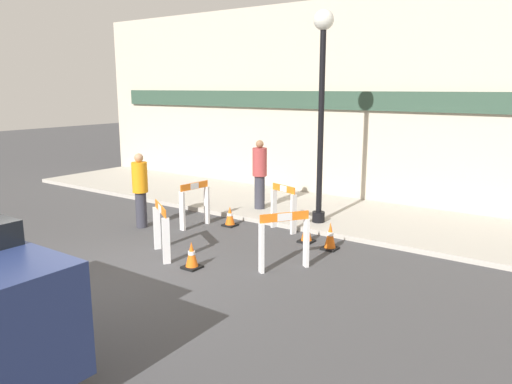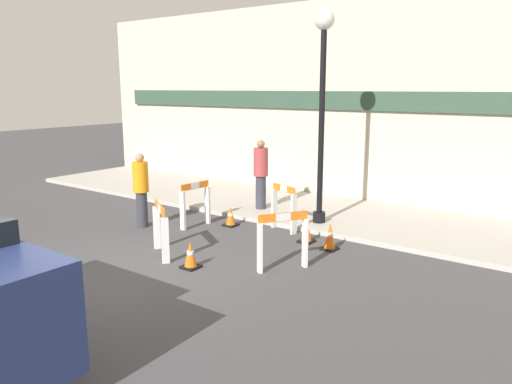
# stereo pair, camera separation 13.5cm
# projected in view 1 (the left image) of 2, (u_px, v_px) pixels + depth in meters

# --- Properties ---
(ground_plane) EXTENTS (60.00, 60.00, 0.00)m
(ground_plane) POSITION_uv_depth(u_px,v_px,m) (101.00, 283.00, 8.18)
(ground_plane) COLOR #424244
(sidewalk_slab) EXTENTS (18.00, 3.35, 0.11)m
(sidewalk_slab) POSITION_uv_depth(u_px,v_px,m) (296.00, 208.00, 13.09)
(sidewalk_slab) COLOR #ADA89E
(sidewalk_slab) RESTS_ON ground_plane
(storefront_facade) EXTENTS (18.00, 0.22, 5.50)m
(storefront_facade) POSITION_uv_depth(u_px,v_px,m) (330.00, 102.00, 13.93)
(storefront_facade) COLOR #BCB29E
(storefront_facade) RESTS_ON ground_plane
(streetlamp_post) EXTENTS (0.44, 0.44, 4.67)m
(streetlamp_post) POSITION_uv_depth(u_px,v_px,m) (322.00, 88.00, 10.89)
(streetlamp_post) COLOR black
(streetlamp_post) RESTS_ON sidewalk_slab
(barricade_0) EXTENTS (0.74, 0.34, 1.04)m
(barricade_0) POSITION_uv_depth(u_px,v_px,m) (283.00, 207.00, 11.09)
(barricade_0) COLOR white
(barricade_0) RESTS_ON ground_plane
(barricade_1) EXTENTS (0.20, 0.83, 1.04)m
(barricade_1) POSITION_uv_depth(u_px,v_px,m) (195.00, 203.00, 11.39)
(barricade_1) COLOR white
(barricade_1) RESTS_ON ground_plane
(barricade_2) EXTENTS (0.88, 0.64, 1.01)m
(barricade_2) POSITION_uv_depth(u_px,v_px,m) (161.00, 228.00, 9.40)
(barricade_2) COLOR white
(barricade_2) RESTS_ON ground_plane
(barricade_3) EXTENTS (0.62, 0.83, 1.04)m
(barricade_3) POSITION_uv_depth(u_px,v_px,m) (284.00, 239.00, 8.69)
(barricade_3) COLOR white
(barricade_3) RESTS_ON ground_plane
(traffic_cone_0) EXTENTS (0.30, 0.30, 0.47)m
(traffic_cone_0) POSITION_uv_depth(u_px,v_px,m) (230.00, 217.00, 11.53)
(traffic_cone_0) COLOR black
(traffic_cone_0) RESTS_ON ground_plane
(traffic_cone_1) EXTENTS (0.30, 0.30, 0.50)m
(traffic_cone_1) POSITION_uv_depth(u_px,v_px,m) (307.00, 231.00, 10.32)
(traffic_cone_1) COLOR black
(traffic_cone_1) RESTS_ON ground_plane
(traffic_cone_2) EXTENTS (0.30, 0.30, 0.49)m
(traffic_cone_2) POSITION_uv_depth(u_px,v_px,m) (192.00, 256.00, 8.82)
(traffic_cone_2) COLOR black
(traffic_cone_2) RESTS_ON ground_plane
(traffic_cone_3) EXTENTS (0.30, 0.30, 0.55)m
(traffic_cone_3) POSITION_uv_depth(u_px,v_px,m) (330.00, 236.00, 9.84)
(traffic_cone_3) COLOR black
(traffic_cone_3) RESTS_ON ground_plane
(person_worker) EXTENTS (0.39, 0.39, 1.71)m
(person_worker) POSITION_uv_depth(u_px,v_px,m) (140.00, 188.00, 11.29)
(person_worker) COLOR #33333D
(person_worker) RESTS_ON ground_plane
(person_pedestrian) EXTENTS (0.49, 0.49, 1.75)m
(person_pedestrian) POSITION_uv_depth(u_px,v_px,m) (260.00, 172.00, 12.60)
(person_pedestrian) COLOR #33333D
(person_pedestrian) RESTS_ON sidewalk_slab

